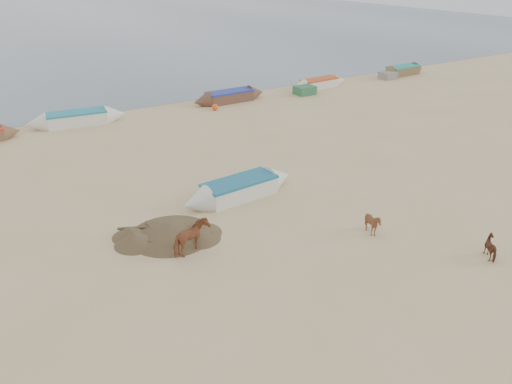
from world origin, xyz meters
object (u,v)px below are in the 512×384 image
(calf_front, at_px, (373,223))
(calf_right, at_px, (493,248))
(near_canoe, at_px, (240,188))
(cow_adult, at_px, (191,238))

(calf_front, bearing_deg, calf_right, 0.92)
(calf_right, bearing_deg, near_canoe, 36.23)
(calf_front, distance_m, calf_right, 4.25)
(cow_adult, relative_size, calf_right, 1.86)
(cow_adult, height_order, calf_right, cow_adult)
(cow_adult, distance_m, near_canoe, 4.93)
(calf_front, xyz_separation_m, near_canoe, (-2.67, 5.55, -0.05))
(cow_adult, relative_size, near_canoe, 0.26)
(cow_adult, distance_m, calf_front, 6.93)
(cow_adult, xyz_separation_m, calf_right, (8.95, -5.90, -0.23))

